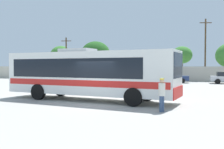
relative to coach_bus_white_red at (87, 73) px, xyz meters
name	(u,v)px	position (x,y,z in m)	size (l,w,h in m)	color
ground_plane	(133,89)	(1.07, 8.54, -1.80)	(300.00, 300.00, 0.00)	#A3A099
perimeter_wall	(156,74)	(1.07, 23.45, -0.72)	(80.00, 0.30, 2.16)	#B2AD9E
coach_bus_white_red	(87,73)	(0.00, 0.00, 0.00)	(11.72, 4.07, 3.36)	white
attendant_by_bus_door	(162,93)	(5.17, -2.90, -0.87)	(0.45, 0.45, 1.63)	#33476B
parked_car_leftmost_dark_blue	(89,76)	(-8.60, 20.62, -1.04)	(4.20, 2.08, 1.43)	navy
parked_car_second_white	(128,76)	(-2.36, 19.96, -1.02)	(4.51, 2.18, 1.48)	silver
parked_car_third_dark_blue	(172,77)	(3.77, 19.84, -1.05)	(4.36, 2.06, 1.41)	navy
utility_pole_near	(205,49)	(8.20, 26.83, 3.12)	(1.76, 0.62, 9.46)	#4C3823
utility_pole_far	(66,57)	(-15.39, 26.35, 2.04)	(1.78, 0.52, 7.33)	#4C3823
roadside_tree_left	(61,55)	(-17.98, 29.13, 2.57)	(4.04, 4.04, 6.10)	brown
roadside_tree_midleft	(96,54)	(-9.66, 26.19, 2.57)	(4.95, 4.95, 6.48)	brown
roadside_tree_midright	(182,55)	(4.70, 27.77, 2.18)	(3.26, 3.26, 5.40)	brown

